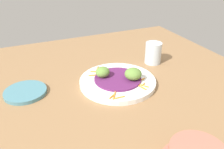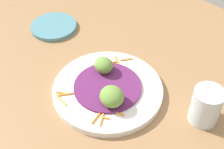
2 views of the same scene
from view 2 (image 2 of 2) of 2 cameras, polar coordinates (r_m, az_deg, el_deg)
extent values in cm
cube|color=#936D47|center=(74.11, -6.16, -3.66)|extent=(110.00, 110.00, 2.00)
cylinder|color=white|center=(72.25, -0.79, -2.82)|extent=(25.38, 25.38, 1.62)
cylinder|color=#60235B|center=(71.44, -0.80, -2.22)|extent=(15.57, 15.57, 0.60)
cylinder|color=orange|center=(65.69, -1.84, -8.04)|extent=(3.30, 2.43, 0.40)
cylinder|color=orange|center=(65.78, -1.21, -7.92)|extent=(1.38, 1.80, 0.40)
cylinder|color=orange|center=(71.07, -8.94, -3.37)|extent=(2.09, 2.82, 0.40)
cylinder|color=orange|center=(77.93, 0.89, 2.56)|extent=(2.12, 3.42, 0.40)
cylinder|color=orange|center=(66.46, 1.52, -7.17)|extent=(0.95, 1.88, 0.40)
cylinder|color=orange|center=(77.48, 0.38, 2.26)|extent=(1.95, 1.29, 0.40)
cylinder|color=orange|center=(77.79, -1.09, 2.46)|extent=(1.09, 3.04, 0.40)
cylinder|color=orange|center=(65.86, -2.89, -7.89)|extent=(3.45, 1.37, 0.40)
cylinder|color=orange|center=(78.33, 2.66, 2.77)|extent=(2.92, 2.02, 0.40)
cylinder|color=orange|center=(70.81, -8.60, -3.55)|extent=(3.43, 2.33, 0.40)
cylinder|color=orange|center=(69.78, -9.27, -4.60)|extent=(0.56, 3.81, 0.40)
ellipsoid|color=olive|center=(73.52, -1.52, 1.71)|extent=(4.76, 5.12, 3.54)
ellipsoid|color=olive|center=(66.40, -0.04, -4.01)|extent=(6.90, 7.13, 3.95)
cylinder|color=teal|center=(92.73, -10.57, 8.60)|extent=(13.08, 13.08, 1.15)
cylinder|color=silver|center=(67.62, 16.75, -5.49)|extent=(6.32, 6.32, 8.29)
camera|label=1|loc=(0.71, -65.89, 7.34)|focal=37.35mm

